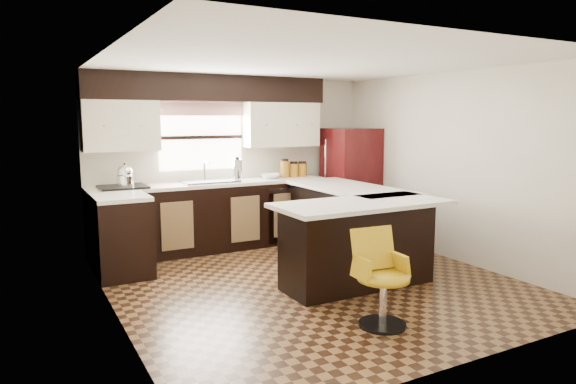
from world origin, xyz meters
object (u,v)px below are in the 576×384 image
peninsula_long (346,224)px  peninsula_return (358,245)px  bar_chair (383,279)px  refrigerator (351,182)px

peninsula_long → peninsula_return: size_ratio=1.18×
peninsula_long → bar_chair: (-0.99, -1.98, -0.02)m
refrigerator → bar_chair: 3.57m
refrigerator → bar_chair: bearing=-120.6°
peninsula_return → bar_chair: (-0.46, -1.01, -0.02)m
peninsula_return → peninsula_long: bearing=61.7°
peninsula_return → bar_chair: 1.11m
peninsula_long → refrigerator: size_ratio=1.17×
peninsula_return → refrigerator: bearing=56.7°
peninsula_return → bar_chair: bearing=-114.6°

